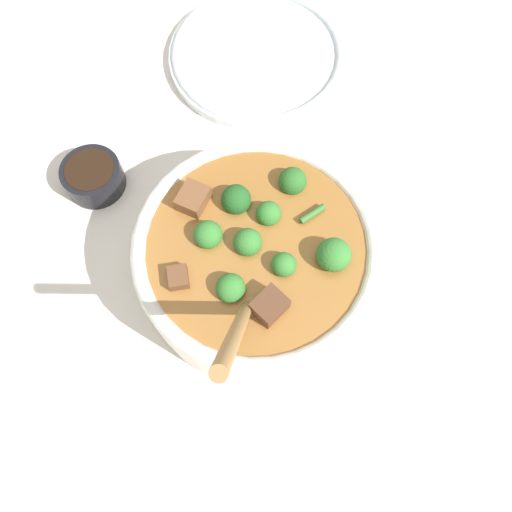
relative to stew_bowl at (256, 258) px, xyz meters
name	(u,v)px	position (x,y,z in m)	size (l,w,h in m)	color
ground_plane	(256,275)	(0.00, 0.00, -0.06)	(4.00, 4.00, 0.00)	silver
stew_bowl	(256,258)	(0.00, 0.00, 0.00)	(0.29, 0.26, 0.26)	white
condiment_bowl	(93,176)	(-0.11, -0.21, -0.04)	(0.07, 0.07, 0.04)	black
empty_plate	(258,54)	(-0.33, -0.02, -0.05)	(0.25, 0.25, 0.02)	white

